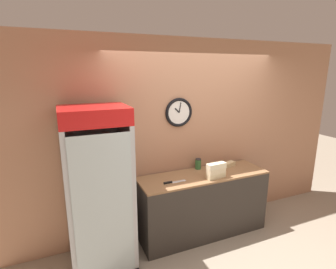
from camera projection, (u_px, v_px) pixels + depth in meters
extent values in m
cube|color=#AD7A5B|center=(193.00, 136.00, 3.77)|extent=(5.20, 0.06, 2.70)
torus|color=black|center=(179.00, 112.00, 3.55)|extent=(0.40, 0.04, 0.40)
cylinder|color=white|center=(179.00, 112.00, 3.55)|extent=(0.32, 0.01, 0.32)
cube|color=black|center=(177.00, 111.00, 3.52)|extent=(0.07, 0.01, 0.07)
cube|color=black|center=(180.00, 108.00, 3.52)|extent=(0.03, 0.01, 0.14)
cube|color=#332D28|center=(203.00, 205.00, 3.69)|extent=(1.81, 0.56, 0.87)
cube|color=#8E6642|center=(204.00, 175.00, 3.59)|extent=(1.81, 0.56, 0.02)
cube|color=#B2B7BC|center=(95.00, 186.00, 3.28)|extent=(0.71, 0.04, 1.73)
cube|color=#B2B7BC|center=(68.00, 202.00, 2.88)|extent=(0.05, 0.66, 1.73)
cube|color=#B2B7BC|center=(127.00, 192.00, 3.13)|extent=(0.05, 0.66, 1.73)
cube|color=#B2B7BC|center=(103.00, 259.00, 3.20)|extent=(0.71, 0.66, 0.05)
cube|color=white|center=(95.00, 187.00, 3.26)|extent=(0.61, 0.02, 1.63)
cube|color=silver|center=(104.00, 211.00, 2.70)|extent=(0.61, 0.01, 1.63)
cube|color=red|center=(94.00, 115.00, 2.75)|extent=(0.71, 0.60, 0.18)
cube|color=silver|center=(102.00, 232.00, 3.09)|extent=(0.59, 0.54, 0.01)
cube|color=silver|center=(100.00, 209.00, 3.02)|extent=(0.59, 0.54, 0.01)
cube|color=silver|center=(98.00, 184.00, 2.95)|extent=(0.59, 0.54, 0.01)
cube|color=silver|center=(96.00, 158.00, 2.87)|extent=(0.59, 0.54, 0.01)
cylinder|color=navy|center=(123.00, 153.00, 2.74)|extent=(0.06, 0.06, 0.18)
cylinder|color=navy|center=(123.00, 141.00, 2.71)|extent=(0.03, 0.03, 0.08)
cylinder|color=gold|center=(92.00, 241.00, 2.82)|extent=(0.06, 0.06, 0.15)
cylinder|color=gold|center=(91.00, 232.00, 2.79)|extent=(0.02, 0.02, 0.06)
cylinder|color=gold|center=(93.00, 157.00, 2.63)|extent=(0.08, 0.08, 0.17)
cylinder|color=gold|center=(93.00, 145.00, 2.60)|extent=(0.03, 0.03, 0.07)
cylinder|color=#5B2D19|center=(90.00, 214.00, 2.74)|extent=(0.06, 0.06, 0.17)
cylinder|color=#5B2D19|center=(89.00, 204.00, 2.71)|extent=(0.02, 0.02, 0.07)
cylinder|color=#72337F|center=(115.00, 235.00, 2.91)|extent=(0.06, 0.06, 0.15)
cylinder|color=#72337F|center=(115.00, 227.00, 2.89)|extent=(0.02, 0.02, 0.06)
cylinder|color=#5B2D19|center=(119.00, 183.00, 2.81)|extent=(0.08, 0.08, 0.12)
cylinder|color=#5B2D19|center=(119.00, 176.00, 2.79)|extent=(0.03, 0.03, 0.05)
cylinder|color=orange|center=(81.00, 161.00, 2.59)|extent=(0.07, 0.07, 0.12)
cylinder|color=orange|center=(80.00, 152.00, 2.57)|extent=(0.03, 0.03, 0.05)
cube|color=beige|center=(216.00, 176.00, 3.45)|extent=(0.28, 0.13, 0.07)
cube|color=beige|center=(216.00, 171.00, 3.44)|extent=(0.28, 0.13, 0.07)
cube|color=beige|center=(216.00, 166.00, 3.42)|extent=(0.27, 0.12, 0.07)
cube|color=tan|center=(228.00, 165.00, 3.87)|extent=(0.27, 0.15, 0.06)
cube|color=silver|center=(179.00, 181.00, 3.35)|extent=(0.19, 0.04, 0.00)
cube|color=black|center=(168.00, 183.00, 3.29)|extent=(0.11, 0.03, 0.02)
cylinder|color=#336B38|center=(198.00, 164.00, 3.77)|extent=(0.08, 0.08, 0.14)
cylinder|color=#262628|center=(198.00, 159.00, 3.75)|extent=(0.08, 0.08, 0.01)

